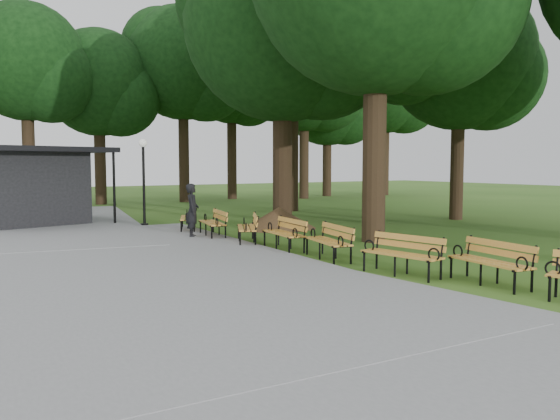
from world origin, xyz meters
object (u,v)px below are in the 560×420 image
lawn_tree_2 (283,23)px  dirt_mound (279,218)px  bench_4 (284,234)px  bench_7 (188,218)px  bench_3 (328,242)px  lawn_tree_4 (291,28)px  bench_1 (489,262)px  bench_6 (212,223)px  lawn_tree_5 (460,57)px  lamp_post (143,164)px  kiosk (28,186)px  person (192,211)px  bench_5 (247,228)px  bench_2 (401,255)px  lawn_tree_1 (377,32)px

lawn_tree_2 → dirt_mound: bearing=-124.6°
bench_4 → bench_7: (-0.50, 5.62, 0.00)m
bench_3 → lawn_tree_4: (7.02, 12.64, 8.56)m
bench_1 → bench_3: 4.16m
dirt_mound → bench_6: bearing=-166.0°
bench_7 → lawn_tree_5: (11.25, -2.28, 6.34)m
bench_6 → lamp_post: bearing=-156.8°
lawn_tree_4 → bench_4: bearing=-123.6°
kiosk → bench_6: 8.33m
lawn_tree_5 → bench_7: bearing=168.5°
bench_4 → bench_6: (-0.50, 3.58, 0.00)m
lamp_post → lawn_tree_2: bearing=-12.6°
bench_1 → lawn_tree_2: (3.05, 12.57, 7.57)m
person → kiosk: bearing=57.5°
bench_7 → dirt_mound: bearing=90.0°
kiosk → lawn_tree_4: size_ratio=0.37×
bench_5 → lawn_tree_5: bearing=124.2°
dirt_mound → person: bearing=-170.3°
bench_2 → kiosk: bearing=-171.1°
bench_5 → bench_1: bearing=35.0°
dirt_mound → bench_1: 10.42m
kiosk → lawn_tree_1: (11.83, -6.50, 5.95)m
lawn_tree_2 → bench_4: bearing=-121.6°
lawn_tree_2 → bench_2: bearing=-109.4°
lawn_tree_5 → bench_6: bearing=178.8°
bench_1 → dirt_mound: bearing=178.2°
bench_7 → lawn_tree_5: bearing=101.8°
bench_2 → bench_6: same height
kiosk → bench_6: size_ratio=2.52×
bench_7 → lawn_tree_2: size_ratio=0.16×
bench_3 → lawn_tree_5: bearing=128.2°
bench_5 → lawn_tree_4: 14.39m
person → bench_3: bearing=-140.5°
person → lawn_tree_2: (5.19, 2.88, 7.14)m
lamp_post → lawn_tree_4: (8.49, 2.92, 6.64)m
dirt_mound → lawn_tree_1: size_ratio=0.23×
lawn_tree_4 → lawn_tree_1: bearing=-93.1°
person → lawn_tree_4: bearing=-22.5°
bench_4 → bench_7: same height
person → kiosk: size_ratio=0.36×
kiosk → lawn_tree_4: lawn_tree_4 is taller
kiosk → bench_2: kiosk is taller
kiosk → dirt_mound: size_ratio=2.00×
bench_4 → lawn_tree_5: lawn_tree_5 is taller
bench_4 → lawn_tree_4: 15.45m
bench_4 → lawn_tree_4: lawn_tree_4 is taller
kiosk → bench_2: bearing=-83.8°
person → bench_5: size_ratio=0.91×
bench_5 → lawn_tree_4: bearing=166.7°
person → lawn_tree_2: 9.28m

